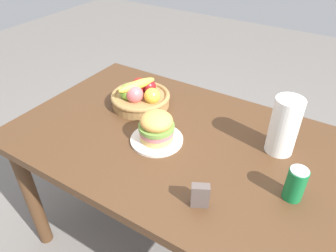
# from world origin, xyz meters

# --- Properties ---
(ground_plane) EXTENTS (8.00, 8.00, 0.00)m
(ground_plane) POSITION_xyz_m (0.00, 0.00, 0.00)
(ground_plane) COLOR slate
(dining_table) EXTENTS (1.40, 0.90, 0.75)m
(dining_table) POSITION_xyz_m (0.00, 0.00, 0.65)
(dining_table) COLOR #4C301C
(dining_table) RESTS_ON ground_plane
(plate) EXTENTS (0.22, 0.22, 0.01)m
(plate) POSITION_xyz_m (-0.05, -0.06, 0.76)
(plate) COLOR silver
(plate) RESTS_ON dining_table
(sandwich) EXTENTS (0.15, 0.15, 0.13)m
(sandwich) POSITION_xyz_m (-0.05, -0.06, 0.82)
(sandwich) COLOR #DBAD60
(sandwich) RESTS_ON plate
(soda_can) EXTENTS (0.07, 0.07, 0.13)m
(soda_can) POSITION_xyz_m (0.52, -0.08, 0.81)
(soda_can) COLOR #147238
(soda_can) RESTS_ON dining_table
(fruit_basket) EXTENTS (0.29, 0.29, 0.14)m
(fruit_basket) POSITION_xyz_m (-0.27, 0.13, 0.80)
(fruit_basket) COLOR #9E7542
(fruit_basket) RESTS_ON dining_table
(paper_towel_roll) EXTENTS (0.11, 0.11, 0.24)m
(paper_towel_roll) POSITION_xyz_m (0.41, 0.15, 0.87)
(paper_towel_roll) COLOR white
(paper_towel_roll) RESTS_ON dining_table
(napkin_holder) EXTENTS (0.07, 0.05, 0.09)m
(napkin_holder) POSITION_xyz_m (0.27, -0.28, 0.80)
(napkin_holder) COLOR #594C47
(napkin_holder) RESTS_ON dining_table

